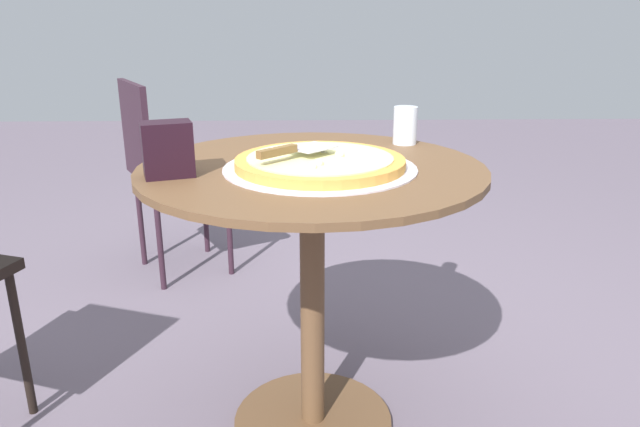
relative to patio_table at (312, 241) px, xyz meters
name	(u,v)px	position (x,y,z in m)	size (l,w,h in m)	color
ground_plane	(313,422)	(0.00, 0.00, -0.55)	(10.00, 10.00, 0.00)	slate
patio_table	(312,241)	(0.00, 0.00, 0.00)	(0.84, 0.84, 0.74)	brown
pizza_on_tray	(320,163)	(0.02, -0.03, 0.21)	(0.46, 0.46, 0.04)	silver
pizza_server	(293,149)	(-0.04, -0.05, 0.25)	(0.18, 0.18, 0.02)	silver
drinking_cup	(405,125)	(0.26, 0.24, 0.25)	(0.07, 0.07, 0.10)	white
napkin_dispenser	(168,149)	(-0.32, -0.09, 0.26)	(0.11, 0.07, 0.12)	black
patio_chair_corner	(164,161)	(-0.61, 1.05, -0.04)	(0.49, 0.49, 0.84)	#301C28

